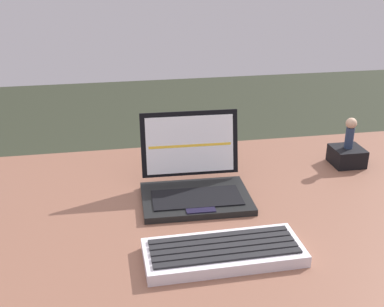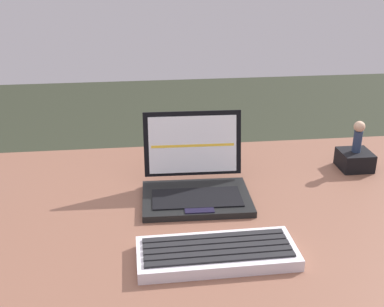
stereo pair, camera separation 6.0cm
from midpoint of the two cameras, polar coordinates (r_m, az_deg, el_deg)
desk at (r=1.15m, az=-1.96°, el=-10.03°), size 1.76×0.77×0.73m
laptop_front at (r=1.14m, az=-1.25°, el=-3.35°), size 0.25×0.21×0.18m
external_keyboard at (r=0.94m, az=1.87°, el=-11.50°), size 0.30×0.13×0.03m
figurine_stand at (r=1.37m, az=16.54°, el=-0.31°), size 0.08×0.08×0.05m
figurine at (r=1.35m, az=16.88°, el=2.51°), size 0.03×0.03×0.08m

